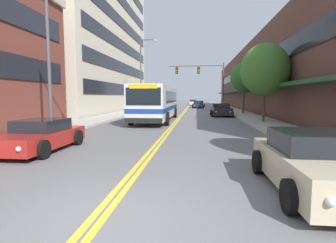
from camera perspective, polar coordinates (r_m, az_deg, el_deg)
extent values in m
plane|color=slate|center=(41.29, 3.91, 2.60)|extent=(240.00, 240.00, 0.00)
cube|color=#B2ADA5|center=(42.13, -5.53, 2.74)|extent=(2.82, 106.00, 0.15)
cube|color=#B2ADA5|center=(41.58, 13.48, 2.58)|extent=(2.82, 106.00, 0.15)
cube|color=yellow|center=(41.29, 3.77, 2.61)|extent=(0.14, 106.00, 0.01)
cube|color=yellow|center=(41.28, 4.05, 2.60)|extent=(0.14, 106.00, 0.01)
cube|color=beige|center=(41.43, -18.42, 21.27)|extent=(12.00, 29.32, 27.06)
cube|color=black|center=(37.77, -9.51, 6.83)|extent=(0.08, 26.97, 1.40)
cube|color=black|center=(37.97, -9.58, 11.37)|extent=(0.08, 26.97, 1.40)
cube|color=black|center=(38.39, -9.66, 15.84)|extent=(0.08, 26.97, 1.40)
cube|color=black|center=(39.05, -9.73, 20.18)|extent=(0.08, 26.97, 1.40)
cube|color=black|center=(39.92, -9.81, 24.36)|extent=(0.08, 26.97, 1.40)
cube|color=brown|center=(42.69, 21.26, 8.57)|extent=(8.00, 68.00, 9.28)
cube|color=#1E4C28|center=(41.69, 15.09, 6.44)|extent=(1.10, 61.20, 0.24)
cube|color=black|center=(41.93, 15.88, 10.32)|extent=(0.08, 61.20, 1.40)
cube|color=silver|center=(22.65, -2.41, 4.33)|extent=(2.53, 11.66, 2.55)
cube|color=navy|center=(22.67, -2.41, 3.04)|extent=(2.55, 11.68, 0.32)
cube|color=black|center=(23.23, -2.20, 5.37)|extent=(2.56, 9.09, 0.92)
cube|color=black|center=(16.89, -5.41, 5.47)|extent=(2.28, 0.04, 1.12)
cube|color=yellow|center=(16.89, -5.44, 7.64)|extent=(1.82, 0.06, 0.28)
cube|color=black|center=(16.94, -5.38, 0.20)|extent=(2.48, 0.08, 0.32)
cylinder|color=black|center=(19.08, -8.04, 0.68)|extent=(0.30, 1.00, 1.00)
cylinder|color=black|center=(18.62, -0.29, 0.61)|extent=(0.30, 1.00, 1.00)
cylinder|color=black|center=(26.07, -4.16, 2.00)|extent=(0.30, 1.00, 1.00)
cylinder|color=black|center=(25.73, 1.53, 1.97)|extent=(0.30, 1.00, 1.00)
cube|color=black|center=(38.41, -2.81, 3.17)|extent=(1.80, 4.55, 0.67)
cube|color=black|center=(38.57, -2.78, 4.03)|extent=(1.55, 2.00, 0.48)
cylinder|color=black|center=(37.19, -4.56, 2.79)|extent=(0.22, 0.67, 0.67)
cylinder|color=black|center=(36.89, -1.74, 2.79)|extent=(0.22, 0.67, 0.67)
cylinder|color=black|center=(39.96, -3.80, 2.99)|extent=(0.22, 0.67, 0.67)
cylinder|color=black|center=(39.68, -1.18, 2.98)|extent=(0.22, 0.67, 0.67)
sphere|color=silver|center=(36.25, -4.37, 3.07)|extent=(0.16, 0.16, 0.16)
sphere|color=silver|center=(36.04, -2.40, 3.07)|extent=(0.16, 0.16, 0.16)
cube|color=red|center=(40.77, -3.21, 3.35)|extent=(0.18, 0.04, 0.10)
cube|color=red|center=(40.57, -1.40, 3.34)|extent=(0.18, 0.04, 0.10)
cube|color=maroon|center=(11.23, -26.08, -3.37)|extent=(1.77, 4.14, 0.58)
cube|color=black|center=(11.30, -25.75, -0.68)|extent=(1.52, 1.82, 0.44)
cylinder|color=black|center=(9.70, -25.56, -5.53)|extent=(0.22, 0.65, 0.65)
cylinder|color=black|center=(12.80, -26.43, -3.01)|extent=(0.22, 0.65, 0.65)
cylinder|color=black|center=(11.92, -19.07, -3.32)|extent=(0.22, 0.65, 0.65)
sphere|color=silver|center=(9.18, -29.79, -5.23)|extent=(0.16, 0.16, 0.16)
cube|color=red|center=(13.31, -23.64, -1.83)|extent=(0.18, 0.04, 0.10)
cube|color=red|center=(12.73, -18.66, -1.98)|extent=(0.18, 0.04, 0.10)
cube|color=#BCAD89|center=(6.69, 29.19, -8.80)|extent=(1.77, 4.01, 0.69)
cube|color=black|center=(6.72, 28.89, -3.77)|extent=(1.52, 1.76, 0.44)
cylinder|color=black|center=(5.31, 25.17, -14.55)|extent=(0.22, 0.63, 0.63)
cylinder|color=black|center=(7.61, 19.06, -8.30)|extent=(0.22, 0.63, 0.63)
cylinder|color=black|center=(8.20, 31.60, -7.83)|extent=(0.22, 0.63, 0.63)
sphere|color=silver|center=(4.66, 31.95, -14.60)|extent=(0.16, 0.16, 0.16)
cube|color=red|center=(8.35, 19.74, -5.42)|extent=(0.18, 0.04, 0.10)
cube|color=red|center=(8.74, 27.91, -5.27)|extent=(0.18, 0.04, 0.10)
cube|color=#232328|center=(28.43, 11.50, 2.27)|extent=(1.94, 4.39, 0.74)
cube|color=black|center=(28.58, 11.49, 3.46)|extent=(1.67, 1.93, 0.42)
cylinder|color=black|center=(27.01, 9.66, 1.65)|extent=(0.22, 0.62, 0.62)
cylinder|color=black|center=(27.20, 13.84, 1.59)|extent=(0.22, 0.62, 0.62)
cylinder|color=black|center=(29.72, 9.35, 2.00)|extent=(0.22, 0.62, 0.62)
cylinder|color=black|center=(29.90, 13.15, 1.95)|extent=(0.22, 0.62, 0.62)
sphere|color=silver|center=(26.17, 10.46, 2.10)|extent=(0.16, 0.16, 0.16)
sphere|color=silver|center=(26.30, 13.42, 2.06)|extent=(0.16, 0.16, 0.16)
cube|color=red|center=(30.57, 9.82, 2.59)|extent=(0.18, 0.04, 0.10)
cube|color=red|center=(30.69, 12.43, 2.56)|extent=(0.18, 0.04, 0.10)
cube|color=#19234C|center=(47.75, 6.53, 3.57)|extent=(1.76, 4.20, 0.62)
cube|color=black|center=(47.90, 6.53, 4.23)|extent=(1.51, 1.85, 0.48)
cylinder|color=black|center=(46.46, 5.42, 3.33)|extent=(0.22, 0.68, 0.68)
cylinder|color=black|center=(46.47, 7.65, 3.31)|extent=(0.22, 0.68, 0.68)
cylinder|color=black|center=(49.06, 5.46, 3.44)|extent=(0.22, 0.68, 0.68)
cylinder|color=black|center=(49.07, 7.58, 3.42)|extent=(0.22, 0.68, 0.68)
sphere|color=silver|center=(45.63, 5.77, 3.53)|extent=(0.16, 0.16, 0.16)
sphere|color=silver|center=(45.63, 7.32, 3.51)|extent=(0.16, 0.16, 0.16)
cube|color=red|center=(49.86, 5.79, 3.69)|extent=(0.18, 0.04, 0.10)
cube|color=red|center=(49.86, 7.25, 3.68)|extent=(0.18, 0.04, 0.10)
cube|color=white|center=(54.00, 6.79, 3.78)|extent=(1.92, 4.56, 0.62)
cube|color=black|center=(54.17, 6.79, 4.34)|extent=(1.65, 2.01, 0.43)
cylinder|color=black|center=(52.59, 5.73, 3.57)|extent=(0.22, 0.65, 0.65)
cylinder|color=black|center=(52.61, 7.87, 3.54)|extent=(0.22, 0.65, 0.65)
cylinder|color=black|center=(55.41, 5.76, 3.66)|extent=(0.22, 0.65, 0.65)
cylinder|color=black|center=(55.43, 7.79, 3.64)|extent=(0.22, 0.65, 0.65)
sphere|color=silver|center=(51.70, 6.07, 3.75)|extent=(0.16, 0.16, 0.16)
sphere|color=silver|center=(51.71, 7.56, 3.73)|extent=(0.16, 0.16, 0.16)
cube|color=red|center=(56.28, 6.06, 3.89)|extent=(0.18, 0.04, 0.10)
cube|color=red|center=(56.30, 7.47, 3.87)|extent=(0.18, 0.04, 0.10)
cube|color=beige|center=(62.01, 5.51, 4.04)|extent=(1.73, 4.48, 0.70)
cube|color=black|center=(62.18, 5.52, 4.57)|extent=(1.49, 1.97, 0.45)
cylinder|color=black|center=(60.64, 4.65, 3.82)|extent=(0.22, 0.62, 0.62)
cylinder|color=black|center=(60.62, 6.33, 3.80)|extent=(0.22, 0.62, 0.62)
cylinder|color=black|center=(63.42, 4.72, 3.89)|extent=(0.22, 0.62, 0.62)
cylinder|color=black|center=(63.40, 6.33, 3.87)|extent=(0.22, 0.62, 0.62)
sphere|color=silver|center=(59.76, 4.90, 4.02)|extent=(0.16, 0.16, 0.16)
sphere|color=silver|center=(59.74, 6.06, 4.01)|extent=(0.16, 0.16, 0.16)
cube|color=red|center=(64.27, 4.98, 4.13)|extent=(0.18, 0.04, 0.10)
cube|color=red|center=(64.25, 6.09, 4.12)|extent=(0.18, 0.04, 0.10)
cylinder|color=#47474C|center=(36.19, 11.92, 7.25)|extent=(0.18, 0.18, 6.52)
cylinder|color=#47474C|center=(36.23, 6.09, 11.95)|extent=(7.35, 0.11, 0.11)
cube|color=black|center=(36.17, 6.67, 11.00)|extent=(0.34, 0.26, 0.92)
sphere|color=red|center=(36.03, 6.68, 11.46)|extent=(0.18, 0.18, 0.18)
sphere|color=yellow|center=(36.01, 6.67, 11.03)|extent=(0.18, 0.18, 0.18)
sphere|color=green|center=(35.98, 6.67, 10.59)|extent=(0.18, 0.18, 0.18)
cylinder|color=black|center=(36.22, 6.68, 11.84)|extent=(0.02, 0.02, 0.14)
cube|color=black|center=(36.27, 1.93, 11.02)|extent=(0.34, 0.26, 0.92)
sphere|color=red|center=(36.14, 1.91, 11.48)|extent=(0.18, 0.18, 0.18)
sphere|color=yellow|center=(36.11, 1.91, 11.04)|extent=(0.18, 0.18, 0.18)
sphere|color=green|center=(36.08, 1.91, 10.61)|extent=(0.18, 0.18, 0.18)
cylinder|color=black|center=(36.32, 1.94, 11.85)|extent=(0.02, 0.02, 0.14)
cylinder|color=#47474C|center=(13.91, -24.56, 12.70)|extent=(0.16, 0.16, 7.90)
cylinder|color=#47474C|center=(33.40, -5.92, 9.77)|extent=(0.16, 0.16, 9.17)
cylinder|color=#47474C|center=(33.85, -4.49, 17.32)|extent=(1.75, 0.10, 0.10)
ellipsoid|color=#B2B2B7|center=(33.68, -2.96, 17.21)|extent=(0.56, 0.28, 0.20)
cylinder|color=brown|center=(21.55, 20.10, 3.21)|extent=(0.19, 0.19, 2.41)
ellipsoid|color=#42752D|center=(21.63, 20.34, 10.51)|extent=(3.64, 3.64, 4.00)
cylinder|color=brown|center=(31.76, 16.08, 4.30)|extent=(0.24, 0.24, 2.78)
ellipsoid|color=#2D6B28|center=(31.82, 16.21, 9.17)|extent=(3.10, 3.10, 3.41)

